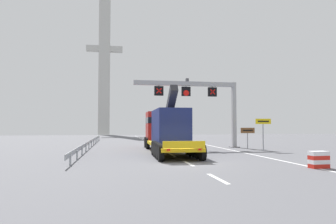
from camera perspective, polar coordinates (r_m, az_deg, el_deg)
name	(u,v)px	position (r m, az deg, el deg)	size (l,w,h in m)	color
ground	(187,162)	(19.10, 3.51, -9.39)	(112.00, 112.00, 0.00)	#5B5B60
lane_markings	(149,143)	(39.14, -3.51, -5.89)	(0.20, 55.36, 0.01)	silver
edge_line_right	(218,147)	(32.31, 9.35, -6.56)	(0.20, 63.00, 0.01)	silver
overhead_lane_gantry	(200,95)	(31.42, 6.12, 3.24)	(10.97, 0.90, 7.10)	#9EA0A5
heavy_haul_truck_yellow	(165,129)	(26.69, -0.51, -3.18)	(3.25, 14.11, 5.30)	yellow
exit_sign_yellow	(263,127)	(28.32, 17.49, -2.68)	(1.45, 0.15, 2.88)	#9EA0A5
tourist_info_sign_brown	(248,133)	(30.93, 14.76, -3.81)	(1.44, 0.15, 2.05)	#9EA0A5
crash_barrier_striped	(319,160)	(18.22, 26.51, -8.03)	(1.02, 0.55, 0.90)	red
guardrail_left	(91,142)	(33.41, -14.31, -5.43)	(0.13, 33.63, 0.76)	#999EA3
bridge_pylon_distant	(104,64)	(79.08, -11.89, 8.86)	(9.00, 2.00, 34.96)	#B7B7B2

